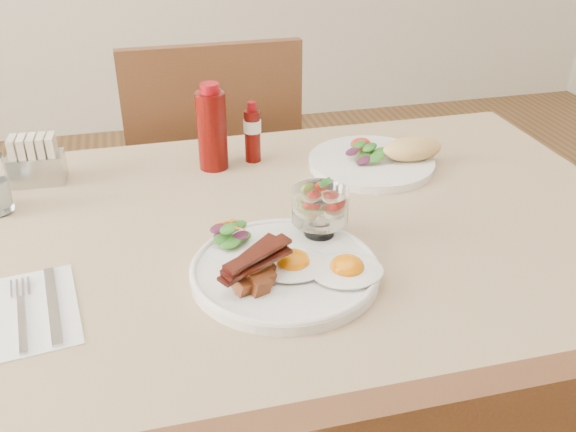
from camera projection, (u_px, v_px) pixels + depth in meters
name	position (u px, v px, depth m)	size (l,w,h in m)	color
table	(265.00, 281.00, 1.09)	(1.33, 0.88, 0.75)	brown
chair_far	(213.00, 185.00, 1.72)	(0.42, 0.42, 0.93)	brown
main_plate	(285.00, 271.00, 0.95)	(0.28, 0.28, 0.02)	white
fried_eggs	(320.00, 266.00, 0.93)	(0.20, 0.15, 0.03)	white
bacon_potato_pile	(255.00, 269.00, 0.89)	(0.11, 0.09, 0.05)	brown
side_salad	(231.00, 235.00, 0.99)	(0.07, 0.07, 0.04)	#1A4C14
fruit_cup	(320.00, 206.00, 1.00)	(0.09, 0.09, 0.09)	white
second_plate	(381.00, 158.00, 1.28)	(0.27, 0.25, 0.06)	white
ketchup_bottle	(212.00, 129.00, 1.24)	(0.06, 0.06, 0.17)	#510704
hot_sauce_bottle	(252.00, 133.00, 1.28)	(0.04, 0.04, 0.12)	#510704
sugar_caddy	(36.00, 163.00, 1.20)	(0.10, 0.06, 0.09)	#AAAAAF
napkin_cutlery	(38.00, 309.00, 0.88)	(0.13, 0.21, 0.01)	white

